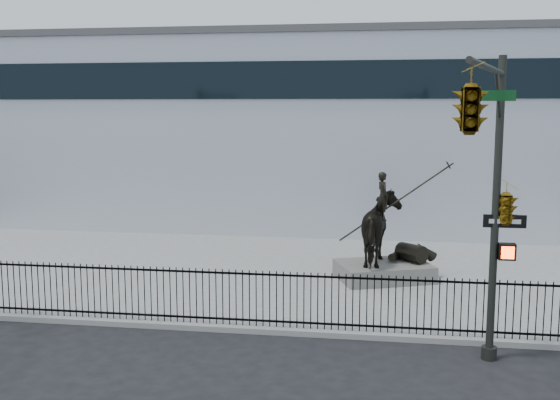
# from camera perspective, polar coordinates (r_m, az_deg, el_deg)

# --- Properties ---
(ground) EXTENTS (120.00, 120.00, 0.00)m
(ground) POSITION_cam_1_polar(r_m,az_deg,el_deg) (16.75, -7.17, -12.47)
(ground) COLOR black
(ground) RESTS_ON ground
(plaza) EXTENTS (30.00, 12.00, 0.15)m
(plaza) POSITION_cam_1_polar(r_m,az_deg,el_deg) (23.23, -2.42, -6.34)
(plaza) COLOR gray
(plaza) RESTS_ON ground
(building) EXTENTS (44.00, 14.00, 9.00)m
(building) POSITION_cam_1_polar(r_m,az_deg,el_deg) (35.36, 1.64, 5.90)
(building) COLOR silver
(building) RESTS_ON ground
(picket_fence) EXTENTS (22.10, 0.10, 1.50)m
(picket_fence) POSITION_cam_1_polar(r_m,az_deg,el_deg) (17.61, -6.10, -8.32)
(picket_fence) COLOR black
(picket_fence) RESTS_ON plaza
(statue_plinth) EXTENTS (3.49, 2.96, 0.56)m
(statue_plinth) POSITION_cam_1_polar(r_m,az_deg,el_deg) (22.24, 9.02, -6.15)
(statue_plinth) COLOR #585550
(statue_plinth) RESTS_ON plaza
(equestrian_statue) EXTENTS (3.56, 2.90, 3.22)m
(equestrian_statue) POSITION_cam_1_polar(r_m,az_deg,el_deg) (21.95, 9.24, -2.49)
(equestrian_statue) COLOR black
(equestrian_statue) RESTS_ON statue_plinth
(traffic_signal_right) EXTENTS (2.17, 6.86, 7.00)m
(traffic_signal_right) POSITION_cam_1_polar(r_m,az_deg,el_deg) (13.26, 17.78, 3.32)
(traffic_signal_right) COLOR #252822
(traffic_signal_right) RESTS_ON ground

